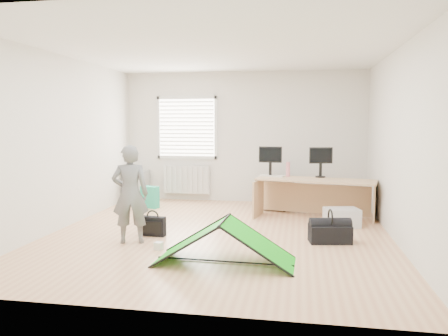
% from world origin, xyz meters
% --- Properties ---
extents(ground, '(5.50, 5.50, 0.00)m').
position_xyz_m(ground, '(0.00, 0.00, 0.00)').
color(ground, tan).
rests_on(ground, ground).
extents(back_wall, '(5.00, 0.02, 2.70)m').
position_xyz_m(back_wall, '(0.00, 2.75, 1.35)').
color(back_wall, silver).
rests_on(back_wall, ground).
extents(window, '(1.20, 0.06, 1.20)m').
position_xyz_m(window, '(-1.20, 2.71, 1.55)').
color(window, silver).
rests_on(window, back_wall).
extents(radiator, '(1.00, 0.12, 0.60)m').
position_xyz_m(radiator, '(-1.20, 2.67, 0.45)').
color(radiator, silver).
rests_on(radiator, back_wall).
extents(desk, '(2.10, 1.01, 0.69)m').
position_xyz_m(desk, '(1.44, 1.33, 0.34)').
color(desk, tan).
rests_on(desk, ground).
extents(filing_cabinet, '(0.45, 0.57, 0.63)m').
position_xyz_m(filing_cabinet, '(-2.25, 2.43, 0.32)').
color(filing_cabinet, '#9FA2A4').
rests_on(filing_cabinet, ground).
extents(monitor_left, '(0.42, 0.13, 0.40)m').
position_xyz_m(monitor_left, '(0.64, 1.61, 0.88)').
color(monitor_left, black).
rests_on(monitor_left, desk).
extents(monitor_right, '(0.42, 0.18, 0.39)m').
position_xyz_m(monitor_right, '(1.54, 1.61, 0.88)').
color(monitor_right, black).
rests_on(monitor_right, desk).
extents(keyboard, '(0.50, 0.31, 0.02)m').
position_xyz_m(keyboard, '(0.67, 1.57, 0.70)').
color(keyboard, beige).
rests_on(keyboard, desk).
extents(thermos, '(0.10, 0.10, 0.26)m').
position_xyz_m(thermos, '(0.96, 1.62, 0.82)').
color(thermos, '#CE737D').
rests_on(thermos, desk).
extents(office_chair, '(0.73, 0.75, 0.59)m').
position_xyz_m(office_chair, '(0.71, 2.12, 0.29)').
color(office_chair, black).
rests_on(office_chair, ground).
extents(person, '(0.57, 0.46, 1.36)m').
position_xyz_m(person, '(-1.12, -0.68, 0.68)').
color(person, slate).
rests_on(person, ground).
extents(kite, '(1.68, 0.78, 0.51)m').
position_xyz_m(kite, '(0.30, -1.32, 0.26)').
color(kite, '#12BB12').
rests_on(kite, ground).
extents(storage_crate, '(0.60, 0.48, 0.29)m').
position_xyz_m(storage_crate, '(1.85, 0.79, 0.15)').
color(storage_crate, silver).
rests_on(storage_crate, ground).
extents(tote_bag, '(0.39, 0.26, 0.42)m').
position_xyz_m(tote_bag, '(-1.70, 1.74, 0.21)').
color(tote_bag, '#22A57D').
rests_on(tote_bag, ground).
extents(laptop_bag, '(0.39, 0.16, 0.29)m').
position_xyz_m(laptop_bag, '(-0.95, -0.28, 0.14)').
color(laptop_bag, black).
rests_on(laptop_bag, ground).
extents(white_box, '(0.11, 0.11, 0.10)m').
position_xyz_m(white_box, '(-0.64, -0.94, 0.05)').
color(white_box, silver).
rests_on(white_box, ground).
extents(duffel_bag, '(0.61, 0.38, 0.25)m').
position_xyz_m(duffel_bag, '(1.60, -0.21, 0.12)').
color(duffel_bag, black).
rests_on(duffel_bag, ground).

